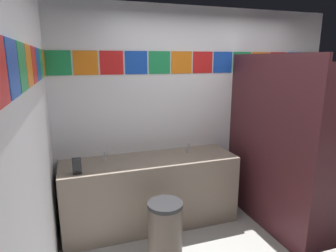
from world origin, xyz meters
TOP-DOWN VIEW (x-y plane):
  - wall_back at (-0.00, 1.50)m, footprint 3.71×0.09m
  - wall_side at (-1.89, 0.00)m, footprint 0.09×2.91m
  - vanity_counter at (-0.78, 1.15)m, footprint 2.04×0.61m
  - faucet_left at (-1.29, 1.24)m, footprint 0.04×0.10m
  - faucet_right at (-0.27, 1.24)m, footprint 0.04×0.10m
  - soap_dispenser at (-1.60, 0.97)m, footprint 0.09×0.09m
  - stall_divider at (0.62, 0.45)m, footprint 0.92×1.50m
  - toilet at (1.05, 1.03)m, footprint 0.39×0.49m
  - trash_bin at (-0.82, 0.47)m, footprint 0.35×0.35m

SIDE VIEW (x-z plane):
  - toilet at x=1.05m, z-range -0.07..0.67m
  - trash_bin at x=-0.82m, z-range 0.00..0.62m
  - vanity_counter at x=-0.78m, z-range 0.01..0.84m
  - faucet_left at x=-1.29m, z-range 0.81..0.95m
  - faucet_right at x=-0.27m, z-range 0.81..0.95m
  - soap_dispenser at x=-1.60m, z-range 0.83..0.99m
  - stall_divider at x=0.62m, z-range 0.00..2.03m
  - wall_side at x=-1.89m, z-range 0.01..2.60m
  - wall_back at x=0.00m, z-range 0.01..2.60m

